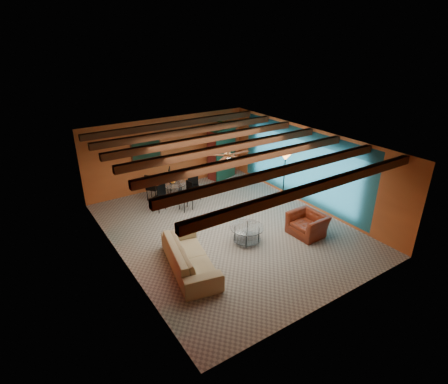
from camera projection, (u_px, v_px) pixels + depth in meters
room at (226, 154)px, 10.11m from camera, size 6.52×8.01×2.71m
sofa at (190, 256)px, 9.00m from camera, size 1.42×2.56×0.70m
armchair at (307, 224)px, 10.55m from camera, size 0.93×1.06×0.66m
coffee_table at (247, 234)px, 10.19m from camera, size 1.05×1.05×0.49m
dining_table at (173, 189)px, 12.50m from camera, size 2.30×2.30×1.00m
armoire at (222, 154)px, 14.51m from camera, size 1.26×0.88×2.01m
floor_lamp at (284, 179)px, 12.31m from camera, size 0.38×0.38×1.81m
ceiling_fan at (228, 155)px, 10.03m from camera, size 1.50×1.50×0.44m
painting at (146, 149)px, 12.89m from camera, size 1.05×0.03×0.65m
potted_plant at (222, 123)px, 14.00m from camera, size 0.55×0.52×0.48m
vase at (172, 173)px, 12.26m from camera, size 0.22×0.22×0.19m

